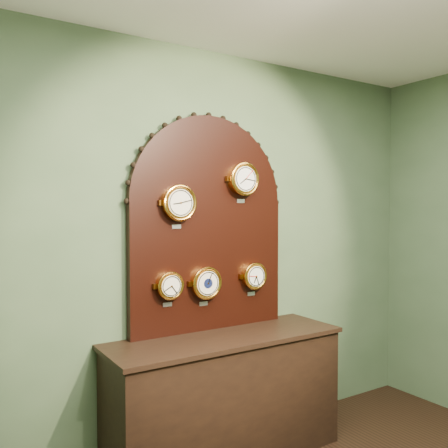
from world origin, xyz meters
TOP-DOWN VIEW (x-y plane):
  - wall_back at (0.00, 2.50)m, footprint 4.00×0.00m
  - shop_counter at (0.00, 2.23)m, footprint 1.60×0.50m
  - display_board at (0.00, 2.45)m, footprint 1.26×0.06m
  - roman_clock at (-0.27, 2.38)m, footprint 0.24×0.08m
  - arabic_clock at (0.25, 2.38)m, footprint 0.24×0.08m
  - hygrometer at (-0.34, 2.38)m, footprint 0.19×0.08m
  - barometer at (-0.06, 2.38)m, footprint 0.23×0.08m
  - tide_clock at (0.34, 2.38)m, footprint 0.20×0.08m

SIDE VIEW (x-z plane):
  - shop_counter at x=0.00m, z-range 0.00..0.80m
  - barometer at x=-0.06m, z-range 1.03..1.31m
  - hygrometer at x=-0.34m, z-range 1.06..1.30m
  - tide_clock at x=0.34m, z-range 1.06..1.31m
  - wall_back at x=0.00m, z-range -0.60..3.40m
  - display_board at x=0.00m, z-range 0.86..2.39m
  - roman_clock at x=-0.27m, z-range 1.57..1.87m
  - arabic_clock at x=0.25m, z-range 1.75..2.04m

